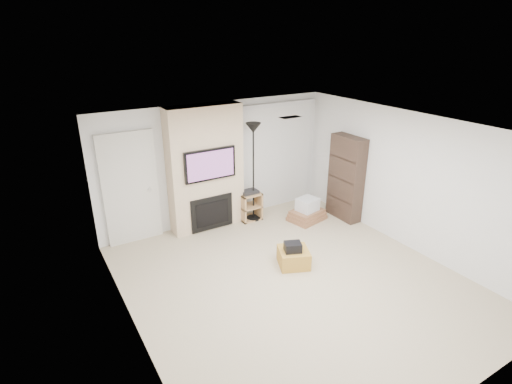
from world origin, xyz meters
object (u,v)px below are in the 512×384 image
av_stand (250,204)px  ottoman (294,257)px  floor_lamp (253,145)px  bookshelf (346,178)px  box_stack (307,212)px

av_stand → ottoman: bearing=-97.9°
floor_lamp → bookshelf: 2.09m
av_stand → floor_lamp: bearing=-30.9°
floor_lamp → av_stand: bearing=149.1°
floor_lamp → box_stack: bearing=-33.4°
floor_lamp → bookshelf: bearing=-28.2°
ottoman → bookshelf: 2.41m
av_stand → box_stack: (1.03, -0.67, -0.16)m
box_stack → floor_lamp: bearing=146.6°
ottoman → bookshelf: (2.06, 1.00, 0.75)m
floor_lamp → av_stand: 1.30m
av_stand → bookshelf: bookshelf is taller
box_stack → av_stand: bearing=146.8°
box_stack → bookshelf: size_ratio=0.46×
ottoman → av_stand: size_ratio=0.76×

